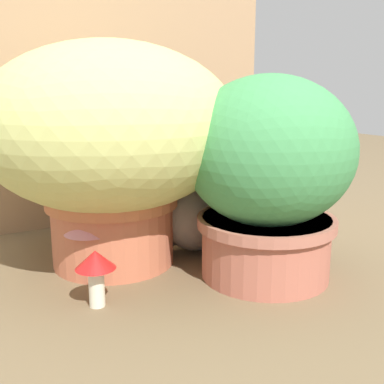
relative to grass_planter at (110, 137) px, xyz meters
name	(u,v)px	position (x,y,z in m)	size (l,w,h in m)	color
ground_plane	(168,272)	(0.09, -0.13, -0.32)	(6.00, 6.00, 0.00)	brown
cardboard_backdrop	(119,74)	(0.18, 0.39, 0.15)	(1.06, 0.03, 0.94)	#A5805C
grass_planter	(110,137)	(0.00, 0.00, 0.00)	(0.62, 0.62, 0.54)	#BE6647
leafy_planter	(268,173)	(0.27, -0.26, -0.07)	(0.38, 0.38, 0.46)	#AF614D
cat	(206,204)	(0.26, -0.03, -0.19)	(0.39, 0.21, 0.32)	gray
mushroom_ornament_pink	(89,229)	(-0.08, -0.07, -0.20)	(0.11, 0.11, 0.16)	silver
mushroom_ornament_red	(96,266)	(-0.12, -0.21, -0.23)	(0.08, 0.08, 0.12)	silver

